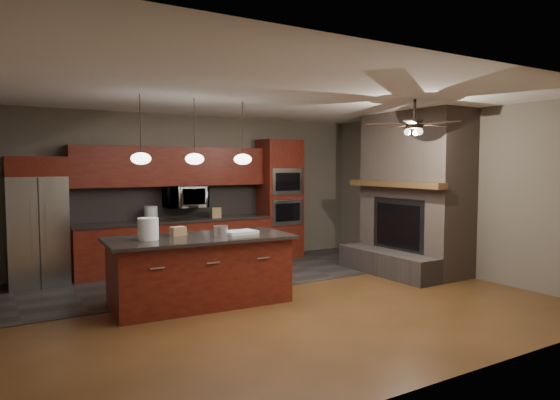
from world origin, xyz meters
TOP-DOWN VIEW (x-y plane):
  - ground at (0.00, 0.00)m, footprint 7.00×7.00m
  - ceiling at (0.00, 0.00)m, footprint 7.00×6.00m
  - back_wall at (0.00, 3.00)m, footprint 7.00×0.02m
  - right_wall at (3.50, 0.00)m, footprint 0.02×6.00m
  - slate_tile_patch at (0.00, 1.80)m, footprint 7.00×2.40m
  - fireplace_column at (3.04, 0.40)m, footprint 1.30×2.10m
  - back_cabinetry at (-0.48, 2.74)m, footprint 3.59×0.64m
  - oven_tower at (1.70, 2.69)m, footprint 0.80×0.63m
  - microwave at (-0.27, 2.75)m, footprint 0.73×0.41m
  - refrigerator at (-2.74, 2.62)m, footprint 0.85×0.75m
  - kitchen_island at (-0.97, 0.35)m, footprint 2.51×1.26m
  - white_bucket at (-1.65, 0.42)m, footprint 0.33×0.33m
  - paint_can at (-0.70, 0.29)m, footprint 0.25×0.25m
  - paint_tray at (-0.39, 0.31)m, footprint 0.45×0.33m
  - cardboard_box at (-1.20, 0.59)m, footprint 0.20×0.16m
  - counter_bucket at (-0.93, 2.70)m, footprint 0.25×0.25m
  - counter_box at (0.29, 2.65)m, footprint 0.20×0.17m
  - pendant_left at (-1.65, 0.70)m, footprint 0.26×0.26m
  - pendant_center at (-0.90, 0.70)m, footprint 0.26×0.26m
  - pendant_right at (-0.15, 0.70)m, footprint 0.26×0.26m
  - ceiling_fan at (1.80, -0.80)m, footprint 1.27×1.33m

SIDE VIEW (x-z plane):
  - ground at x=0.00m, z-range 0.00..0.00m
  - slate_tile_patch at x=0.00m, z-range 0.00..0.01m
  - kitchen_island at x=-0.97m, z-range 0.00..0.92m
  - back_cabinetry at x=-0.48m, z-range -0.21..1.99m
  - paint_tray at x=-0.39m, z-range 0.92..0.96m
  - cardboard_box at x=-1.20m, z-range 0.92..1.04m
  - paint_can at x=-0.70m, z-range 0.92..1.05m
  - counter_box at x=0.29m, z-range 0.90..1.08m
  - refrigerator at x=-2.74m, z-range 0.00..2.00m
  - counter_bucket at x=-0.93m, z-range 0.90..1.16m
  - white_bucket at x=-1.65m, z-range 0.92..1.20m
  - oven_tower at x=1.70m, z-range 0.00..2.38m
  - fireplace_column at x=3.04m, z-range -0.10..2.70m
  - microwave at x=-0.27m, z-range 1.05..1.55m
  - back_wall at x=0.00m, z-range 0.00..2.80m
  - right_wall at x=3.50m, z-range 0.00..2.80m
  - pendant_left at x=-1.65m, z-range 1.51..2.42m
  - pendant_center at x=-0.90m, z-range 1.51..2.42m
  - pendant_right at x=-0.15m, z-range 1.51..2.42m
  - ceiling_fan at x=1.80m, z-range 2.25..2.66m
  - ceiling at x=0.00m, z-range 2.79..2.81m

